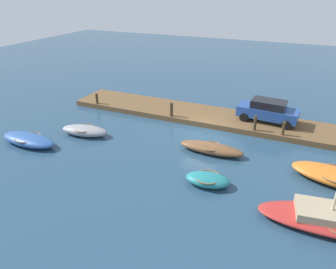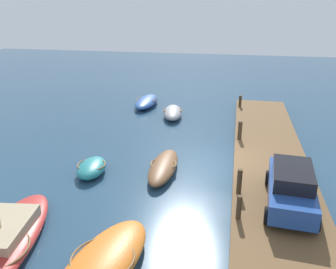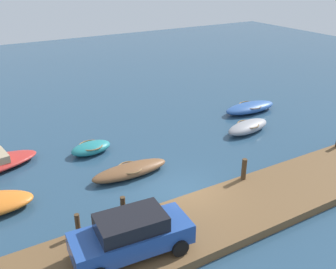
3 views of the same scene
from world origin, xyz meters
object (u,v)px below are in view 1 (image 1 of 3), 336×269
dinghy_teal (208,179)px  parked_car (268,111)px  rowboat_grey (85,131)px  mooring_post_east (97,99)px  rowboat_blue (28,140)px  rowboat_brown (211,148)px  mooring_post_mid_east (171,109)px  mooring_post_mid_west (255,123)px  mooring_post_west (284,128)px

dinghy_teal → parked_car: size_ratio=0.57×
rowboat_grey → mooring_post_east: bearing=-72.9°
rowboat_grey → rowboat_blue: rowboat_grey is taller
rowboat_brown → mooring_post_mid_east: size_ratio=3.82×
rowboat_blue → rowboat_brown: bearing=-161.1°
rowboat_brown → mooring_post_mid_east: (4.34, -3.68, 0.62)m
rowboat_blue → mooring_post_mid_west: (-13.48, -7.52, 0.59)m
mooring_post_mid_west → mooring_post_mid_east: size_ratio=1.01×
rowboat_brown → mooring_post_mid_west: size_ratio=3.79×
mooring_post_west → mooring_post_mid_west: (1.90, 0.00, 0.06)m
rowboat_grey → mooring_post_west: bearing=-168.2°
mooring_post_west → rowboat_grey: bearing=20.7°
rowboat_grey → rowboat_brown: 9.00m
mooring_post_mid_east → parked_car: (-6.92, -1.97, 0.31)m
dinghy_teal → mooring_post_mid_east: mooring_post_mid_east is taller
mooring_post_west → parked_car: (1.35, -1.97, 0.37)m
mooring_post_west → mooring_post_mid_east: bearing=0.0°
rowboat_blue → rowboat_brown: rowboat_blue is taller
rowboat_blue → mooring_post_mid_west: size_ratio=3.90×
dinghy_teal → mooring_post_west: size_ratio=2.61×
rowboat_brown → mooring_post_east: size_ratio=4.70×
rowboat_brown → mooring_post_mid_east: mooring_post_mid_east is taller
rowboat_grey → mooring_post_west: mooring_post_west is taller
rowboat_grey → rowboat_blue: bearing=37.4°
dinghy_teal → mooring_post_mid_east: bearing=-60.7°
mooring_post_mid_west → mooring_post_east: bearing=0.0°
mooring_post_mid_west → parked_car: 2.07m
rowboat_blue → dinghy_teal: rowboat_blue is taller
rowboat_brown → mooring_post_mid_west: bearing=-119.1°
mooring_post_mid_west → parked_car: size_ratio=0.25×
rowboat_grey → mooring_post_mid_east: mooring_post_mid_east is taller
rowboat_grey → rowboat_blue: (2.54, 2.66, -0.01)m
rowboat_blue → mooring_post_east: (-0.16, -7.52, 0.49)m
dinghy_teal → mooring_post_west: 7.79m
rowboat_blue → parked_car: parked_car is taller
parked_car → rowboat_grey: bearing=35.2°
rowboat_blue → mooring_post_west: (-15.38, -7.52, 0.53)m
mooring_post_mid_west → mooring_post_mid_east: (6.36, 0.00, -0.00)m
mooring_post_east → rowboat_grey: bearing=116.1°
rowboat_brown → mooring_post_west: bearing=-137.2°
rowboat_brown → mooring_post_mid_east: bearing=-40.6°
rowboat_blue → rowboat_brown: 12.09m
mooring_post_west → parked_car: bearing=-55.6°
dinghy_teal → mooring_post_west: (-3.09, -7.13, 0.55)m
rowboat_grey → rowboat_brown: (-8.92, -1.18, -0.04)m
rowboat_grey → mooring_post_mid_east: 6.70m
rowboat_grey → parked_car: bearing=-158.2°
mooring_post_east → mooring_post_west: bearing=180.0°
dinghy_teal → mooring_post_mid_west: 7.25m
rowboat_grey → mooring_post_mid_east: bearing=-142.2°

